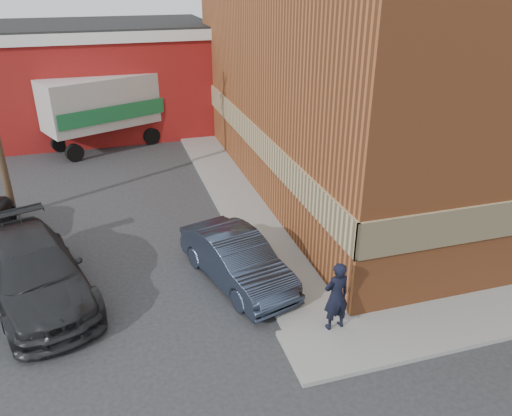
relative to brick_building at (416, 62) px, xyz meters
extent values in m
plane|color=#28282B|center=(-8.50, -9.00, -4.68)|extent=(90.00, 90.00, 0.00)
cube|color=#974D27|center=(0.00, 0.00, -0.18)|extent=(14.00, 18.00, 9.00)
cube|color=tan|center=(-7.04, 0.00, -2.38)|extent=(0.08, 18.16, 1.00)
cube|color=gray|center=(-7.90, 0.00, -4.62)|extent=(1.80, 18.00, 0.12)
cube|color=maroon|center=(-14.50, 11.00, -2.18)|extent=(16.00, 8.00, 5.00)
cube|color=silver|center=(-14.50, 11.00, 0.57)|extent=(16.30, 8.30, 0.50)
cube|color=black|center=(-14.50, 11.00, 0.87)|extent=(16.00, 8.00, 0.10)
imported|color=black|center=(-7.57, -9.25, -3.65)|extent=(0.71, 0.50, 1.82)
imported|color=#273042|center=(-9.30, -6.45, -3.97)|extent=(2.66, 4.59, 1.43)
imported|color=#262629|center=(-14.64, -5.69, -3.87)|extent=(3.90, 6.02, 1.62)
cube|color=beige|center=(-12.50, 7.00, -2.34)|extent=(5.94, 4.22, 2.39)
cube|color=#1E713C|center=(-12.05, 5.98, -2.71)|extent=(4.90, 2.14, 0.74)
cube|color=beige|center=(-9.21, 8.43, -3.67)|extent=(2.32, 2.51, 2.02)
cylinder|color=black|center=(-13.98, 5.36, -4.27)|extent=(0.87, 0.58, 0.83)
cylinder|color=black|center=(-14.72, 7.04, -4.27)|extent=(0.87, 0.58, 0.83)
cylinder|color=black|center=(-10.28, 6.97, -4.27)|extent=(0.87, 0.58, 0.83)
cylinder|color=black|center=(-11.01, 8.65, -4.27)|extent=(0.87, 0.58, 0.83)
cylinder|color=black|center=(-8.84, 7.59, -4.27)|extent=(0.87, 0.58, 0.83)
cylinder|color=black|center=(-9.57, 9.27, -4.27)|extent=(0.87, 0.58, 0.83)
camera|label=1|loc=(-12.23, -18.10, 3.36)|focal=35.00mm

